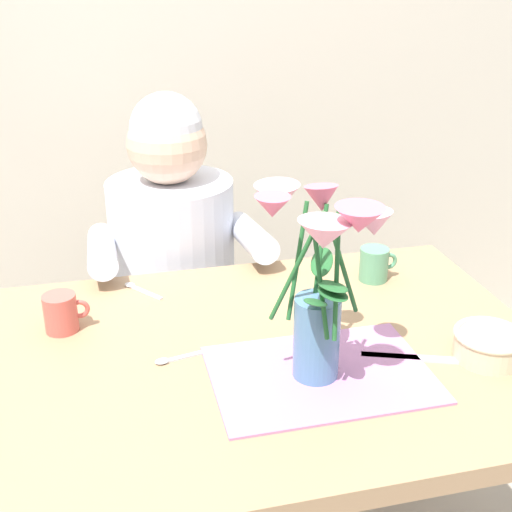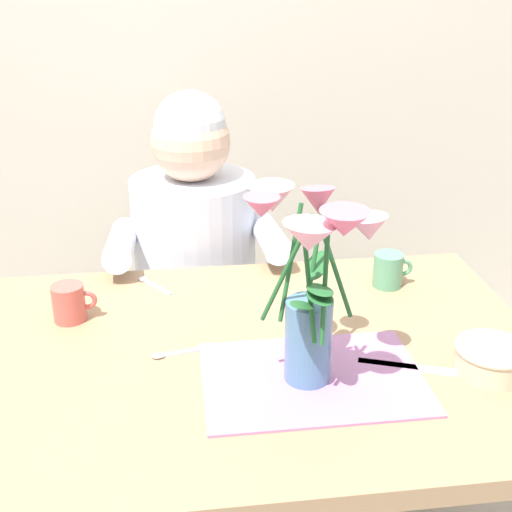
# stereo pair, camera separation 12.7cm
# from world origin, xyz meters

# --- Properties ---
(wood_panel_backdrop) EXTENTS (4.00, 0.10, 2.50)m
(wood_panel_backdrop) POSITION_xyz_m (0.00, 1.05, 1.25)
(wood_panel_backdrop) COLOR beige
(wood_panel_backdrop) RESTS_ON ground_plane
(dining_table) EXTENTS (1.20, 0.80, 0.74)m
(dining_table) POSITION_xyz_m (0.00, 0.00, 0.64)
(dining_table) COLOR #9E7A56
(dining_table) RESTS_ON ground_plane
(seated_person) EXTENTS (0.45, 0.47, 1.14)m
(seated_person) POSITION_xyz_m (-0.07, 0.62, 0.56)
(seated_person) COLOR #4C4C56
(seated_person) RESTS_ON ground_plane
(striped_placemat) EXTENTS (0.40, 0.28, 0.00)m
(striped_placemat) POSITION_xyz_m (0.11, -0.11, 0.74)
(striped_placemat) COLOR #B275A3
(striped_placemat) RESTS_ON dining_table
(flower_vase) EXTENTS (0.26, 0.26, 0.36)m
(flower_vase) POSITION_xyz_m (0.10, -0.11, 0.95)
(flower_vase) COLOR teal
(flower_vase) RESTS_ON dining_table
(ceramic_bowl) EXTENTS (0.14, 0.14, 0.06)m
(ceramic_bowl) POSITION_xyz_m (0.44, -0.13, 0.77)
(ceramic_bowl) COLOR beige
(ceramic_bowl) RESTS_ON dining_table
(dinner_knife) EXTENTS (0.18, 0.08, 0.00)m
(dinner_knife) POSITION_xyz_m (0.30, -0.10, 0.74)
(dinner_knife) COLOR silver
(dinner_knife) RESTS_ON dining_table
(tea_cup) EXTENTS (0.09, 0.07, 0.08)m
(tea_cup) POSITION_xyz_m (-0.35, 0.17, 0.78)
(tea_cup) COLOR #CC564C
(tea_cup) RESTS_ON dining_table
(ceramic_mug) EXTENTS (0.09, 0.07, 0.08)m
(ceramic_mug) POSITION_xyz_m (0.37, 0.24, 0.78)
(ceramic_mug) COLOR #569970
(ceramic_mug) RESTS_ON dining_table
(spoon_0) EXTENTS (0.08, 0.10, 0.01)m
(spoon_0) POSITION_xyz_m (-0.19, 0.32, 0.74)
(spoon_0) COLOR silver
(spoon_0) RESTS_ON dining_table
(spoon_1) EXTENTS (0.12, 0.04, 0.01)m
(spoon_1) POSITION_xyz_m (-0.14, 0.00, 0.74)
(spoon_1) COLOR silver
(spoon_1) RESTS_ON dining_table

